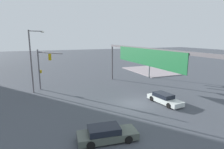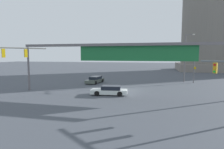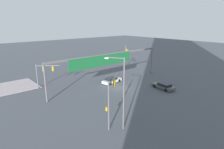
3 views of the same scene
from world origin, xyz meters
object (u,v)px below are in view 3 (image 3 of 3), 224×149
Objects in this scene: traffic_signal_opposite_side at (43,71)px; streetlamp_curved_arm at (122,89)px; traffic_signal_cross_street at (126,53)px; traffic_signal_near_corner at (111,95)px; sedan_car_approaching at (112,80)px; sedan_car_waiting_far at (163,86)px.

streetlamp_curved_arm is (-1.29, 20.84, 1.72)m from traffic_signal_opposite_side.
traffic_signal_cross_street is at bearing -75.78° from streetlamp_curved_arm.
traffic_signal_near_corner is at bearing -52.22° from traffic_signal_opposite_side.
traffic_signal_opposite_side is at bearing -53.95° from traffic_signal_cross_street.
traffic_signal_cross_street is at bearing 6.81° from traffic_signal_near_corner.
sedan_car_approaching and sedan_car_waiting_far have the same top height.
sedan_car_approaching is 0.99× the size of sedan_car_waiting_far.
traffic_signal_near_corner is at bearing -137.77° from sedan_car_approaching.
traffic_signal_cross_street is 1.31× the size of sedan_car_waiting_far.
sedan_car_approaching is at bearing 35.61° from sedan_car_waiting_far.
traffic_signal_opposite_side is at bearing -26.15° from streetlamp_curved_arm.
sedan_car_waiting_far is at bearing -22.12° from traffic_signal_near_corner.
streetlamp_curved_arm reaches higher than traffic_signal_opposite_side.
traffic_signal_near_corner is 19.46m from traffic_signal_opposite_side.
traffic_signal_near_corner reaches higher than traffic_signal_opposite_side.
traffic_signal_opposite_side is 1.03× the size of sedan_car_approaching.
traffic_signal_near_corner is at bearing 109.73° from sedan_car_waiting_far.
traffic_signal_opposite_side is 1.03× the size of sedan_car_waiting_far.
streetlamp_curved_arm is at bearing -133.80° from sedan_car_approaching.
traffic_signal_opposite_side is (0.82, -19.43, -0.66)m from traffic_signal_near_corner.
traffic_signal_cross_street is at bearing 23.61° from sedan_car_approaching.
sedan_car_approaching is 10.95m from sedan_car_waiting_far.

